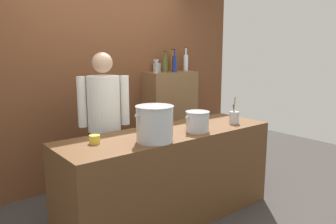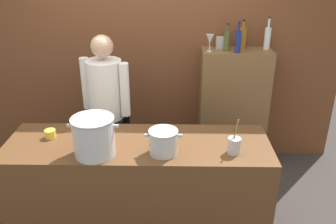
{
  "view_description": "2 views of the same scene",
  "coord_description": "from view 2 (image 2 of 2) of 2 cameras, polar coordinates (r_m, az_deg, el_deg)",
  "views": [
    {
      "loc": [
        -1.95,
        -2.44,
        1.69
      ],
      "look_at": [
        0.23,
        0.31,
        1.02
      ],
      "focal_mm": 35.44,
      "sensor_mm": 36.0,
      "label": 1
    },
    {
      "loc": [
        0.3,
        -2.63,
        2.38
      ],
      "look_at": [
        0.25,
        0.32,
        1.04
      ],
      "focal_mm": 38.73,
      "sensor_mm": 36.0,
      "label": 2
    }
  ],
  "objects": [
    {
      "name": "brick_back_panel",
      "position": [
        4.14,
        -3.23,
        12.13
      ],
      "size": [
        4.4,
        0.1,
        3.0
      ],
      "primitive_type": "cube",
      "color": "brown",
      "rests_on": "ground_plane"
    },
    {
      "name": "prep_counter",
      "position": [
        3.28,
        -4.52,
        -11.71
      ],
      "size": [
        2.21,
        0.7,
        0.9
      ],
      "primitive_type": "cube",
      "color": "brown",
      "rests_on": "ground_plane"
    },
    {
      "name": "bar_cabinet",
      "position": [
        4.24,
        10.15,
        0.51
      ],
      "size": [
        0.76,
        0.32,
        1.38
      ],
      "primitive_type": "cube",
      "color": "brown",
      "rests_on": "ground_plane"
    },
    {
      "name": "chef",
      "position": [
        3.63,
        -9.64,
        1.11
      ],
      "size": [
        0.5,
        0.4,
        1.66
      ],
      "rotation": [
        0.0,
        0.0,
        2.74
      ],
      "color": "black",
      "rests_on": "ground_plane"
    },
    {
      "name": "stockpot_large",
      "position": [
        2.85,
        -11.6,
        -3.81
      ],
      "size": [
        0.39,
        0.33,
        0.31
      ],
      "color": "#B7BABF",
      "rests_on": "prep_counter"
    },
    {
      "name": "stockpot_small",
      "position": [
        2.83,
        -0.73,
        -4.72
      ],
      "size": [
        0.3,
        0.23,
        0.2
      ],
      "color": "#B7BABF",
      "rests_on": "prep_counter"
    },
    {
      "name": "utensil_crock",
      "position": [
        2.9,
        10.37,
        -5.17
      ],
      "size": [
        0.1,
        0.1,
        0.29
      ],
      "color": "#B7BABF",
      "rests_on": "prep_counter"
    },
    {
      "name": "butter_jar",
      "position": [
        3.25,
        -18.04,
        -3.28
      ],
      "size": [
        0.09,
        0.09,
        0.07
      ],
      "primitive_type": "cylinder",
      "color": "yellow",
      "rests_on": "prep_counter"
    },
    {
      "name": "wine_bottle_clear",
      "position": [
        4.09,
        15.37,
        11.23
      ],
      "size": [
        0.07,
        0.07,
        0.34
      ],
      "color": "silver",
      "rests_on": "bar_cabinet"
    },
    {
      "name": "wine_bottle_amber",
      "position": [
        4.02,
        11.67,
        11.33
      ],
      "size": [
        0.08,
        0.08,
        0.31
      ],
      "color": "#8C5919",
      "rests_on": "bar_cabinet"
    },
    {
      "name": "wine_bottle_cobalt",
      "position": [
        3.88,
        10.96,
        10.9
      ],
      "size": [
        0.06,
        0.06,
        0.32
      ],
      "color": "navy",
      "rests_on": "bar_cabinet"
    },
    {
      "name": "wine_bottle_olive",
      "position": [
        3.94,
        9.26,
        11.09
      ],
      "size": [
        0.07,
        0.07,
        0.29
      ],
      "color": "#475123",
      "rests_on": "bar_cabinet"
    },
    {
      "name": "wine_glass_tall",
      "position": [
        3.87,
        6.61,
        11.25
      ],
      "size": [
        0.08,
        0.08,
        0.18
      ],
      "color": "silver",
      "rests_on": "bar_cabinet"
    },
    {
      "name": "spice_tin_silver",
      "position": [
        4.04,
        8.12,
        10.77
      ],
      "size": [
        0.08,
        0.08,
        0.12
      ],
      "primitive_type": "cube",
      "color": "#B2B2B7",
      "rests_on": "bar_cabinet"
    }
  ]
}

